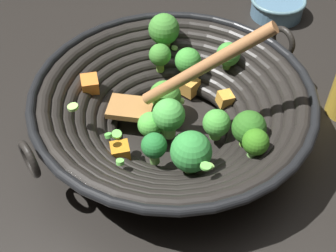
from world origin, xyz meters
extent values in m
plane|color=black|center=(0.00, 0.00, 0.00)|extent=(4.00, 4.00, 0.00)
cylinder|color=black|center=(0.00, 0.00, 0.01)|extent=(0.17, 0.17, 0.01)
torus|color=black|center=(0.00, 0.00, 0.02)|extent=(0.23, 0.23, 0.02)
torus|color=black|center=(0.00, 0.00, 0.03)|extent=(0.26, 0.26, 0.02)
torus|color=black|center=(0.00, 0.00, 0.04)|extent=(0.29, 0.29, 0.02)
torus|color=black|center=(0.00, 0.00, 0.05)|extent=(0.32, 0.32, 0.02)
torus|color=black|center=(0.00, 0.00, 0.06)|extent=(0.35, 0.35, 0.02)
torus|color=black|center=(0.00, 0.00, 0.07)|extent=(0.38, 0.38, 0.02)
torus|color=black|center=(0.00, 0.00, 0.08)|extent=(0.41, 0.41, 0.02)
torus|color=black|center=(0.00, 0.00, 0.09)|extent=(0.43, 0.43, 0.01)
torus|color=black|center=(-0.21, 0.09, 0.09)|extent=(0.03, 0.05, 0.05)
torus|color=black|center=(0.21, -0.09, 0.09)|extent=(0.03, 0.05, 0.05)
cylinder|color=#75A651|center=(-0.03, -0.01, 0.04)|extent=(0.03, 0.03, 0.02)
sphere|color=green|center=(-0.03, -0.01, 0.07)|extent=(0.05, 0.05, 0.05)
cylinder|color=#77B43B|center=(0.01, -0.12, 0.05)|extent=(0.02, 0.02, 0.02)
sphere|color=#2B631E|center=(0.01, -0.12, 0.08)|extent=(0.05, 0.05, 0.05)
cylinder|color=#7CB43E|center=(0.08, 0.08, 0.05)|extent=(0.02, 0.02, 0.02)
sphere|color=#3C812E|center=(0.08, 0.08, 0.08)|extent=(0.04, 0.04, 0.04)
cylinder|color=#5F903E|center=(0.14, -0.02, 0.06)|extent=(0.02, 0.02, 0.02)
sphere|color=#3D8A34|center=(0.14, -0.02, 0.08)|extent=(0.04, 0.04, 0.04)
cylinder|color=#5BA53D|center=(0.01, -0.07, 0.03)|extent=(0.02, 0.02, 0.01)
sphere|color=green|center=(0.01, -0.07, 0.05)|extent=(0.04, 0.04, 0.04)
cylinder|color=#71AA3B|center=(0.10, 0.03, 0.04)|extent=(0.02, 0.02, 0.02)
sphere|color=#3C9034|center=(0.10, 0.03, 0.07)|extent=(0.04, 0.04, 0.04)
cylinder|color=#79AA43|center=(0.12, 0.09, 0.07)|extent=(0.03, 0.02, 0.03)
sphere|color=#3D812F|center=(0.12, 0.09, 0.10)|extent=(0.05, 0.05, 0.05)
cylinder|color=#679E44|center=(-0.08, -0.08, 0.05)|extent=(0.03, 0.03, 0.01)
sphere|color=#308639|center=(-0.08, -0.08, 0.08)|extent=(0.06, 0.06, 0.06)
cylinder|color=#65963C|center=(0.02, 0.03, 0.02)|extent=(0.03, 0.03, 0.02)
sphere|color=#42882E|center=(0.02, 0.03, 0.05)|extent=(0.05, 0.05, 0.05)
cylinder|color=#74B156|center=(-0.02, -0.15, 0.06)|extent=(0.02, 0.02, 0.02)
sphere|color=#337219|center=(-0.02, -0.15, 0.09)|extent=(0.04, 0.04, 0.04)
cylinder|color=#77BB51|center=(-0.04, 0.01, 0.03)|extent=(0.02, 0.02, 0.01)
sphere|color=green|center=(-0.04, 0.01, 0.05)|extent=(0.04, 0.04, 0.04)
cylinder|color=#6FAA4F|center=(-0.08, -0.02, 0.04)|extent=(0.02, 0.02, 0.02)
sphere|color=#216E2E|center=(-0.08, -0.02, 0.07)|extent=(0.04, 0.04, 0.04)
cube|color=#C4671E|center=(0.01, -0.13, 0.05)|extent=(0.03, 0.03, 0.03)
cube|color=#C88738|center=(0.09, 0.02, 0.03)|extent=(0.03, 0.03, 0.03)
cube|color=gold|center=(0.08, -0.05, 0.04)|extent=(0.03, 0.03, 0.03)
cube|color=orange|center=(-0.03, 0.14, 0.07)|extent=(0.04, 0.04, 0.03)
cube|color=#C4771D|center=(-0.10, 0.03, 0.04)|extent=(0.04, 0.04, 0.03)
cylinder|color=#6BC651|center=(-0.10, -0.11, 0.09)|extent=(0.02, 0.02, 0.00)
cylinder|color=#56B247|center=(-0.11, 0.04, 0.07)|extent=(0.01, 0.02, 0.01)
cylinder|color=#6BC651|center=(-0.09, 0.04, 0.06)|extent=(0.02, 0.02, 0.01)
cylinder|color=#6BC651|center=(0.08, -0.06, 0.05)|extent=(0.01, 0.01, 0.01)
cylinder|color=#99D166|center=(0.12, 0.07, 0.07)|extent=(0.02, 0.02, 0.01)
cylinder|color=#6BC651|center=(-0.14, 0.00, 0.07)|extent=(0.02, 0.02, 0.01)
cylinder|color=#6BC651|center=(-0.06, 0.00, 0.03)|extent=(0.02, 0.02, 0.00)
cylinder|color=#99D166|center=(-0.10, 0.10, 0.09)|extent=(0.02, 0.02, 0.01)
cylinder|color=#99D166|center=(-0.09, -0.11, 0.08)|extent=(0.01, 0.01, 0.01)
cylinder|color=#99D166|center=(0.04, 0.01, 0.04)|extent=(0.02, 0.02, 0.01)
cube|color=#9E6B38|center=(-0.03, 0.06, 0.05)|extent=(0.07, 0.08, 0.01)
cylinder|color=#A26B40|center=(0.02, -0.04, 0.15)|extent=(0.09, 0.18, 0.16)
cylinder|color=slate|center=(0.42, -0.01, 0.02)|extent=(0.11, 0.11, 0.04)
torus|color=slate|center=(0.42, -0.01, 0.04)|extent=(0.12, 0.12, 0.01)
cylinder|color=#56B247|center=(0.44, 0.01, 0.02)|extent=(0.02, 0.02, 0.01)
cylinder|color=#6BC651|center=(0.41, 0.02, 0.02)|extent=(0.02, 0.02, 0.01)
camera|label=1|loc=(-0.43, -0.26, 0.55)|focal=48.46mm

